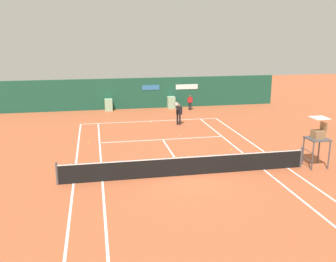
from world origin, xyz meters
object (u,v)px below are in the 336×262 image
player_on_baseline (179,112)px  tennis_ball_by_sideline (180,135)px  umpire_chair (318,136)px  ball_kid_right_post (190,101)px  tennis_ball_mid_court (231,149)px  tennis_ball_near_service_line (89,142)px

player_on_baseline → tennis_ball_by_sideline: 3.19m
umpire_chair → player_on_baseline: size_ratio=1.41×
ball_kid_right_post → tennis_ball_mid_court: 11.95m
umpire_chair → ball_kid_right_post: 15.70m
tennis_ball_near_service_line → tennis_ball_mid_court: 8.78m
player_on_baseline → tennis_ball_near_service_line: size_ratio=27.06×
player_on_baseline → tennis_ball_mid_court: size_ratio=27.06×
tennis_ball_near_service_line → tennis_ball_by_sideline: size_ratio=1.00×
tennis_ball_by_sideline → tennis_ball_mid_court: bearing=-58.2°
umpire_chair → ball_kid_right_post: size_ratio=1.94×
tennis_ball_near_service_line → tennis_ball_mid_court: (8.21, -3.13, 0.00)m
player_on_baseline → tennis_ball_by_sideline: (-0.61, -3.00, -0.92)m
ball_kid_right_post → tennis_ball_mid_court: size_ratio=19.62×
ball_kid_right_post → tennis_ball_mid_court: ball_kid_right_post is taller
ball_kid_right_post → tennis_ball_near_service_line: size_ratio=19.62×
umpire_chair → tennis_ball_by_sideline: (-5.49, 7.19, -1.61)m
ball_kid_right_post → tennis_ball_mid_court: bearing=93.8°
ball_kid_right_post → tennis_ball_near_service_line: 12.42m
player_on_baseline → ball_kid_right_post: size_ratio=1.38×
ball_kid_right_post → umpire_chair: bearing=106.3°
tennis_ball_by_sideline → tennis_ball_mid_court: 4.31m
tennis_ball_near_service_line → ball_kid_right_post: bearing=45.1°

